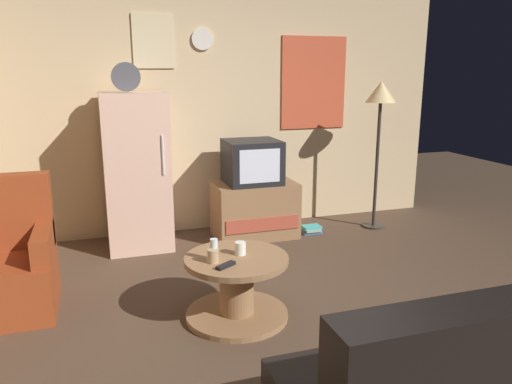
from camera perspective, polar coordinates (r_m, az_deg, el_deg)
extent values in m
plane|color=#4C3828|center=(3.45, 4.79, -15.67)|extent=(12.00, 12.00, 0.00)
cube|color=#D1B284|center=(5.36, -5.22, 9.88)|extent=(5.20, 0.10, 2.67)
cube|color=#C64C2D|center=(5.66, 6.66, 12.35)|extent=(0.76, 0.02, 1.00)
cube|color=beige|center=(5.20, -11.77, 16.63)|extent=(0.40, 0.02, 0.52)
cylinder|color=silver|center=(5.28, -6.20, 17.11)|extent=(0.22, 0.03, 0.22)
cube|color=beige|center=(4.90, -13.60, 2.28)|extent=(0.60, 0.60, 1.50)
cylinder|color=silver|center=(4.59, -10.67, 4.20)|extent=(0.02, 0.02, 0.36)
cylinder|color=#4C4C51|center=(4.72, -14.75, 12.68)|extent=(0.26, 0.04, 0.26)
cube|color=#8E6642|center=(5.17, -0.16, -2.02)|extent=(0.84, 0.52, 0.57)
cube|color=#AD4733|center=(4.95, 0.79, -3.78)|extent=(0.76, 0.01, 0.14)
cube|color=black|center=(5.04, -0.46, 3.50)|extent=(0.54, 0.50, 0.44)
cube|color=silver|center=(4.81, 0.45, 2.99)|extent=(0.41, 0.01, 0.33)
cylinder|color=#332D28|center=(5.70, 13.33, -3.79)|extent=(0.24, 0.24, 0.02)
cylinder|color=#332D28|center=(5.53, 13.72, 3.04)|extent=(0.04, 0.04, 1.40)
cone|color=#F2D18C|center=(5.45, 14.19, 11.12)|extent=(0.32, 0.32, 0.22)
cylinder|color=#8E6642|center=(3.61, -2.21, -13.88)|extent=(0.72, 0.72, 0.04)
cylinder|color=#8E6642|center=(3.52, -2.24, -10.90)|extent=(0.24, 0.24, 0.41)
cylinder|color=#8E6642|center=(3.44, -2.27, -7.76)|extent=(0.72, 0.72, 0.04)
cylinder|color=silver|center=(3.35, -4.85, -6.62)|extent=(0.05, 0.05, 0.15)
cylinder|color=silver|center=(3.45, -1.82, -6.49)|extent=(0.08, 0.08, 0.09)
cylinder|color=tan|center=(3.33, -4.97, -7.34)|extent=(0.08, 0.08, 0.09)
cube|color=black|center=(3.26, -3.51, -8.43)|extent=(0.15, 0.12, 0.02)
cube|color=maroon|center=(4.01, -26.91, -9.67)|extent=(0.68, 0.68, 0.40)
cube|color=maroon|center=(4.11, -27.12, -2.08)|extent=(0.68, 0.16, 0.56)
cube|color=maroon|center=(3.87, -23.29, -5.37)|extent=(0.12, 0.60, 0.20)
cube|color=#3E71C0|center=(5.36, 6.38, -4.57)|extent=(0.21, 0.12, 0.03)
cube|color=#9EA68C|center=(5.35, 6.39, -4.29)|extent=(0.17, 0.16, 0.03)
cube|color=#41B1B1|center=(5.34, 6.39, -4.01)|extent=(0.19, 0.14, 0.03)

